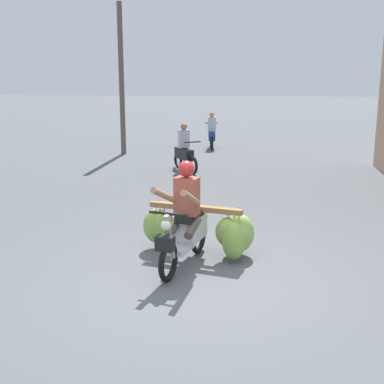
# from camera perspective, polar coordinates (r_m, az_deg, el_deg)

# --- Properties ---
(ground_plane) EXTENTS (120.00, 120.00, 0.00)m
(ground_plane) POSITION_cam_1_polar(r_m,az_deg,el_deg) (7.02, 0.97, -10.18)
(ground_plane) COLOR #56595E
(motorbike_main_loaded) EXTENTS (1.90, 1.84, 1.58)m
(motorbike_main_loaded) POSITION_cam_1_polar(r_m,az_deg,el_deg) (7.71, 0.75, -4.06)
(motorbike_main_loaded) COLOR black
(motorbike_main_loaded) RESTS_ON ground
(motorbike_distant_ahead_left) EXTENTS (0.93, 1.43, 1.40)m
(motorbike_distant_ahead_left) POSITION_cam_1_polar(r_m,az_deg,el_deg) (14.80, -0.87, 4.61)
(motorbike_distant_ahead_left) COLOR black
(motorbike_distant_ahead_left) RESTS_ON ground
(motorbike_distant_ahead_right) EXTENTS (0.50, 1.62, 1.40)m
(motorbike_distant_ahead_right) POSITION_cam_1_polar(r_m,az_deg,el_deg) (19.31, 2.25, 6.63)
(motorbike_distant_ahead_right) COLOR black
(motorbike_distant_ahead_right) RESTS_ON ground
(utility_pole) EXTENTS (0.18, 0.18, 5.18)m
(utility_pole) POSITION_cam_1_polar(r_m,az_deg,el_deg) (18.03, -8.02, 12.49)
(utility_pole) COLOR brown
(utility_pole) RESTS_ON ground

